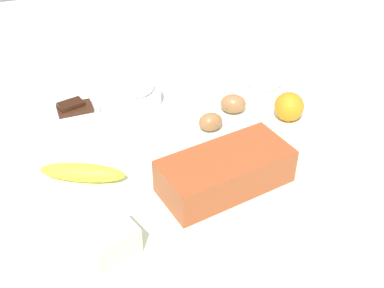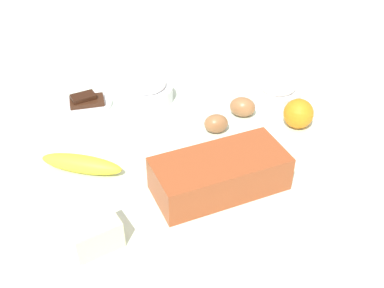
{
  "view_description": "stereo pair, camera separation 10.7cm",
  "coord_description": "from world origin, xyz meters",
  "px_view_note": "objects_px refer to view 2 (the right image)",
  "views": [
    {
      "loc": [
        0.27,
        0.82,
        0.69
      ],
      "look_at": [
        0.0,
        0.0,
        0.04
      ],
      "focal_mm": 44.31,
      "sensor_mm": 36.0,
      "label": 1
    },
    {
      "loc": [
        0.16,
        0.85,
        0.69
      ],
      "look_at": [
        0.0,
        0.0,
        0.04
      ],
      "focal_mm": 44.31,
      "sensor_mm": 36.0,
      "label": 2
    }
  ],
  "objects_px": {
    "chocolate_plate": "(87,103)",
    "banana": "(82,165)",
    "flour_bowl": "(277,91)",
    "butter_block": "(95,234)",
    "sugar_bowl": "(147,90)",
    "egg_near_butter": "(216,124)",
    "loaf_pan": "(220,173)",
    "egg_beside_bowl": "(242,107)",
    "orange_fruit": "(298,114)"
  },
  "relations": [
    {
      "from": "chocolate_plate",
      "to": "banana",
      "type": "bearing_deg",
      "value": 87.09
    },
    {
      "from": "flour_bowl",
      "to": "butter_block",
      "type": "relative_size",
      "value": 1.44
    },
    {
      "from": "sugar_bowl",
      "to": "flour_bowl",
      "type": "bearing_deg",
      "value": 168.44
    },
    {
      "from": "egg_near_butter",
      "to": "butter_block",
      "type": "bearing_deg",
      "value": 46.29
    },
    {
      "from": "sugar_bowl",
      "to": "loaf_pan",
      "type": "bearing_deg",
      "value": 105.7
    },
    {
      "from": "loaf_pan",
      "to": "sugar_bowl",
      "type": "bearing_deg",
      "value": -86.9
    },
    {
      "from": "chocolate_plate",
      "to": "egg_beside_bowl",
      "type": "bearing_deg",
      "value": 162.97
    },
    {
      "from": "sugar_bowl",
      "to": "orange_fruit",
      "type": "relative_size",
      "value": 1.85
    },
    {
      "from": "orange_fruit",
      "to": "chocolate_plate",
      "type": "bearing_deg",
      "value": -20.64
    },
    {
      "from": "sugar_bowl",
      "to": "egg_near_butter",
      "type": "height_order",
      "value": "sugar_bowl"
    },
    {
      "from": "loaf_pan",
      "to": "butter_block",
      "type": "distance_m",
      "value": 0.29
    },
    {
      "from": "sugar_bowl",
      "to": "orange_fruit",
      "type": "bearing_deg",
      "value": 151.07
    },
    {
      "from": "flour_bowl",
      "to": "egg_near_butter",
      "type": "bearing_deg",
      "value": 29.52
    },
    {
      "from": "flour_bowl",
      "to": "egg_beside_bowl",
      "type": "distance_m",
      "value": 0.12
    },
    {
      "from": "orange_fruit",
      "to": "chocolate_plate",
      "type": "height_order",
      "value": "orange_fruit"
    },
    {
      "from": "orange_fruit",
      "to": "egg_near_butter",
      "type": "bearing_deg",
      "value": -4.39
    },
    {
      "from": "flour_bowl",
      "to": "chocolate_plate",
      "type": "distance_m",
      "value": 0.52
    },
    {
      "from": "loaf_pan",
      "to": "egg_near_butter",
      "type": "relative_size",
      "value": 5.05
    },
    {
      "from": "sugar_bowl",
      "to": "orange_fruit",
      "type": "height_order",
      "value": "orange_fruit"
    },
    {
      "from": "loaf_pan",
      "to": "orange_fruit",
      "type": "distance_m",
      "value": 0.31
    },
    {
      "from": "banana",
      "to": "sugar_bowl",
      "type": "bearing_deg",
      "value": -122.76
    },
    {
      "from": "sugar_bowl",
      "to": "orange_fruit",
      "type": "xyz_separation_m",
      "value": [
        -0.36,
        0.2,
        0.01
      ]
    },
    {
      "from": "banana",
      "to": "chocolate_plate",
      "type": "height_order",
      "value": "banana"
    },
    {
      "from": "egg_near_butter",
      "to": "chocolate_plate",
      "type": "height_order",
      "value": "egg_near_butter"
    },
    {
      "from": "flour_bowl",
      "to": "egg_beside_bowl",
      "type": "xyz_separation_m",
      "value": [
        0.11,
        0.05,
        -0.0
      ]
    },
    {
      "from": "orange_fruit",
      "to": "flour_bowl",
      "type": "bearing_deg",
      "value": -84.83
    },
    {
      "from": "butter_block",
      "to": "chocolate_plate",
      "type": "height_order",
      "value": "butter_block"
    },
    {
      "from": "butter_block",
      "to": "chocolate_plate",
      "type": "xyz_separation_m",
      "value": [
        0.01,
        -0.5,
        -0.02
      ]
    },
    {
      "from": "orange_fruit",
      "to": "butter_block",
      "type": "height_order",
      "value": "orange_fruit"
    },
    {
      "from": "orange_fruit",
      "to": "banana",
      "type": "bearing_deg",
      "value": 8.5
    },
    {
      "from": "flour_bowl",
      "to": "chocolate_plate",
      "type": "height_order",
      "value": "flour_bowl"
    },
    {
      "from": "butter_block",
      "to": "chocolate_plate",
      "type": "distance_m",
      "value": 0.5
    },
    {
      "from": "sugar_bowl",
      "to": "egg_beside_bowl",
      "type": "height_order",
      "value": "sugar_bowl"
    },
    {
      "from": "loaf_pan",
      "to": "butter_block",
      "type": "relative_size",
      "value": 3.35
    },
    {
      "from": "butter_block",
      "to": "egg_beside_bowl",
      "type": "bearing_deg",
      "value": -135.86
    },
    {
      "from": "butter_block",
      "to": "egg_beside_bowl",
      "type": "relative_size",
      "value": 1.34
    },
    {
      "from": "flour_bowl",
      "to": "chocolate_plate",
      "type": "bearing_deg",
      "value": -7.79
    },
    {
      "from": "butter_block",
      "to": "chocolate_plate",
      "type": "bearing_deg",
      "value": -88.78
    },
    {
      "from": "orange_fruit",
      "to": "egg_near_butter",
      "type": "distance_m",
      "value": 0.21
    },
    {
      "from": "loaf_pan",
      "to": "egg_beside_bowl",
      "type": "xyz_separation_m",
      "value": [
        -0.13,
        -0.27,
        -0.02
      ]
    },
    {
      "from": "loaf_pan",
      "to": "egg_near_butter",
      "type": "distance_m",
      "value": 0.21
    },
    {
      "from": "flour_bowl",
      "to": "egg_near_butter",
      "type": "height_order",
      "value": "flour_bowl"
    },
    {
      "from": "sugar_bowl",
      "to": "chocolate_plate",
      "type": "xyz_separation_m",
      "value": [
        0.16,
        0.0,
        -0.02
      ]
    },
    {
      "from": "banana",
      "to": "egg_beside_bowl",
      "type": "height_order",
      "value": "egg_beside_bowl"
    },
    {
      "from": "loaf_pan",
      "to": "butter_block",
      "type": "bearing_deg",
      "value": 10.37
    },
    {
      "from": "sugar_bowl",
      "to": "chocolate_plate",
      "type": "distance_m",
      "value": 0.17
    },
    {
      "from": "loaf_pan",
      "to": "chocolate_plate",
      "type": "relative_size",
      "value": 2.32
    },
    {
      "from": "loaf_pan",
      "to": "banana",
      "type": "bearing_deg",
      "value": -33.63
    },
    {
      "from": "sugar_bowl",
      "to": "chocolate_plate",
      "type": "height_order",
      "value": "sugar_bowl"
    },
    {
      "from": "egg_near_butter",
      "to": "flour_bowl",
      "type": "bearing_deg",
      "value": -150.48
    }
  ]
}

